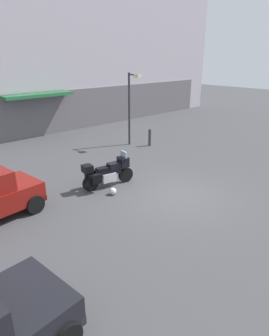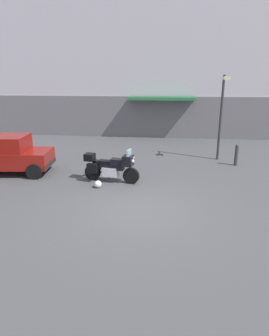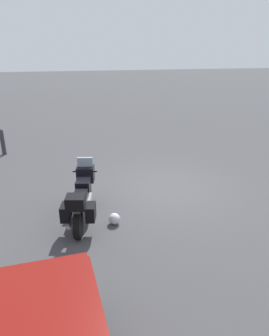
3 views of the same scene
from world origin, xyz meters
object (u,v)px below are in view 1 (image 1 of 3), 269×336
Objects in this scene: motorcycle at (108,172)px; bollard_curbside at (150,137)px; helmet at (113,191)px; streetlamp_curbside at (131,102)px.

bollard_curbside is (5.44, 2.91, -0.08)m from motorcycle.
helmet is 0.27× the size of bollard_curbside.
streetlamp_curbside reaches higher than helmet.
bollard_curbside reaches higher than helmet.
helmet is at bearing -105.42° from motorcycle.
motorcycle is 6.17m from bollard_curbside.
motorcycle is at bearing -151.85° from bollard_curbside.
motorcycle is 2.20× the size of bollard_curbside.
motorcycle is 0.55× the size of streetlamp_curbside.
bollard_curbside is at bearing 32.22° from helmet.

